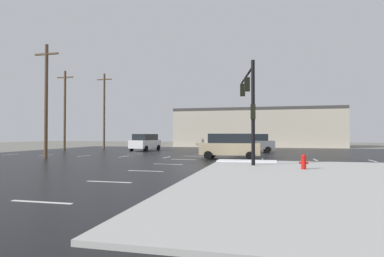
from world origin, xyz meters
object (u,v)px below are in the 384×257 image
(suv_white, at_px, (145,142))
(utility_pole_far, at_px, (65,109))
(suv_grey, at_px, (252,142))
(utility_pole_mid, at_px, (46,99))
(traffic_signal_mast, at_px, (249,98))
(suv_tan, at_px, (230,146))
(utility_pole_distant, at_px, (104,110))
(fire_hydrant, at_px, (304,162))

(suv_white, relative_size, utility_pole_far, 0.51)
(suv_grey, height_order, utility_pole_far, utility_pole_far)
(utility_pole_mid, height_order, utility_pole_far, utility_pole_far)
(traffic_signal_mast, xyz_separation_m, utility_pole_far, (-23.12, 13.31, 0.77))
(suv_tan, relative_size, utility_pole_mid, 0.51)
(traffic_signal_mast, relative_size, suv_white, 1.26)
(suv_white, relative_size, utility_pole_distant, 0.48)
(utility_pole_mid, bearing_deg, fire_hydrant, -14.15)
(suv_white, distance_m, utility_pole_far, 10.77)
(suv_tan, xyz_separation_m, utility_pole_mid, (-14.94, -2.90, 3.87))
(fire_hydrant, relative_size, utility_pole_mid, 0.08)
(utility_pole_mid, bearing_deg, utility_pole_far, 119.07)
(traffic_signal_mast, bearing_deg, suv_white, 30.20)
(traffic_signal_mast, xyz_separation_m, fire_hydrant, (2.99, -3.22, -3.84))
(utility_pole_far, distance_m, utility_pole_distant, 5.91)
(suv_white, bearing_deg, traffic_signal_mast, -132.49)
(traffic_signal_mast, xyz_separation_m, suv_tan, (-1.76, 4.65, -3.28))
(utility_pole_far, bearing_deg, utility_pole_distant, 66.44)
(fire_hydrant, distance_m, suv_grey, 18.67)
(traffic_signal_mast, xyz_separation_m, suv_grey, (-0.48, 15.12, -3.28))
(utility_pole_distant, bearing_deg, suv_white, -23.54)
(utility_pole_distant, bearing_deg, fire_hydrant, -42.71)
(traffic_signal_mast, distance_m, utility_pole_far, 26.69)
(fire_hydrant, height_order, suv_white, suv_white)
(utility_pole_distant, bearing_deg, suv_grey, -10.05)
(fire_hydrant, xyz_separation_m, suv_grey, (-3.48, 18.34, 0.55))
(suv_grey, height_order, suv_white, same)
(suv_white, height_order, utility_pole_distant, utility_pole_distant)
(fire_hydrant, distance_m, suv_tan, 9.21)
(utility_pole_mid, bearing_deg, traffic_signal_mast, -5.97)
(traffic_signal_mast, distance_m, fire_hydrant, 5.83)
(suv_tan, xyz_separation_m, utility_pole_far, (-21.36, 8.66, 4.06))
(utility_pole_far, bearing_deg, suv_tan, -22.06)
(suv_tan, relative_size, utility_pole_distant, 0.47)
(suv_grey, relative_size, utility_pole_mid, 0.53)
(suv_grey, height_order, utility_pole_distant, utility_pole_distant)
(traffic_signal_mast, relative_size, fire_hydrant, 7.95)
(utility_pole_distant, bearing_deg, utility_pole_far, -113.56)
(suv_tan, xyz_separation_m, suv_white, (-11.63, 10.85, 0.00))
(utility_pole_distant, bearing_deg, suv_tan, -36.50)
(suv_white, bearing_deg, utility_pole_far, 109.42)
(traffic_signal_mast, distance_m, utility_pole_mid, 16.79)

